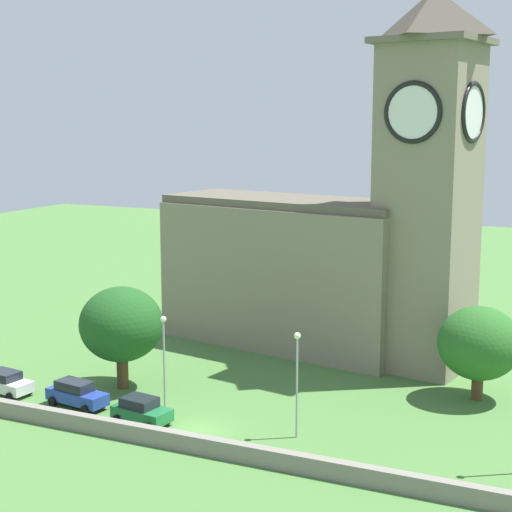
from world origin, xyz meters
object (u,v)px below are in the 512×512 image
(church, at_px, (333,243))
(streetlamp_west_mid, at_px, (164,347))
(tree_riverside_east, at_px, (479,343))
(car_blue, at_px, (77,394))
(tree_churchyard, at_px, (121,325))
(car_green, at_px, (141,411))
(streetlamp_central, at_px, (297,368))
(car_white, at_px, (6,382))

(church, height_order, streetlamp_west_mid, church)
(church, bearing_deg, tree_riverside_east, -28.55)
(car_blue, height_order, tree_churchyard, tree_churchyard)
(streetlamp_west_mid, bearing_deg, tree_riverside_east, 30.01)
(car_green, relative_size, streetlamp_central, 0.61)
(car_blue, height_order, car_green, car_blue)
(car_white, distance_m, car_green, 12.66)
(church, relative_size, car_blue, 6.13)
(car_white, bearing_deg, car_blue, -0.20)
(streetlamp_central, relative_size, tree_churchyard, 0.89)
(church, distance_m, tree_riverside_east, 16.90)
(car_blue, xyz_separation_m, streetlamp_central, (16.58, 1.21, 3.77))
(car_green, height_order, streetlamp_west_mid, streetlamp_west_mid)
(church, distance_m, streetlamp_west_mid, 20.67)
(streetlamp_central, distance_m, tree_churchyard, 16.26)
(car_white, xyz_separation_m, streetlamp_central, (23.14, 1.19, 3.83))
(church, xyz_separation_m, car_blue, (-12.02, -21.18, -8.82))
(car_green, bearing_deg, church, 74.95)
(streetlamp_west_mid, bearing_deg, church, 72.97)
(car_white, distance_m, streetlamp_west_mid, 13.40)
(car_white, relative_size, tree_riverside_east, 0.63)
(streetlamp_central, xyz_separation_m, tree_churchyard, (-15.85, 3.62, 0.32))
(car_white, xyz_separation_m, streetlamp_west_mid, (12.71, 2.03, 3.72))
(car_blue, distance_m, car_green, 6.14)
(streetlamp_central, xyz_separation_m, tree_riverside_east, (9.47, 12.33, -0.44))
(tree_riverside_east, relative_size, tree_churchyard, 0.88)
(streetlamp_central, bearing_deg, car_blue, -175.83)
(church, bearing_deg, tree_churchyard, -124.61)
(church, bearing_deg, car_green, -105.05)
(tree_churchyard, bearing_deg, church, 55.39)
(church, xyz_separation_m, tree_riverside_east, (14.04, -7.64, -5.50))
(church, relative_size, streetlamp_central, 4.32)
(church, distance_m, car_blue, 25.90)
(car_white, height_order, car_green, car_green)
(streetlamp_west_mid, xyz_separation_m, streetlamp_central, (10.43, -0.84, 0.11))
(streetlamp_central, height_order, tree_riverside_east, streetlamp_central)
(car_blue, bearing_deg, tree_riverside_east, 27.46)
(streetlamp_west_mid, bearing_deg, car_white, -170.94)
(car_green, distance_m, tree_riverside_east, 24.90)
(car_white, height_order, tree_riverside_east, tree_riverside_east)
(car_blue, bearing_deg, car_green, -8.69)
(car_white, relative_size, tree_churchyard, 0.56)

